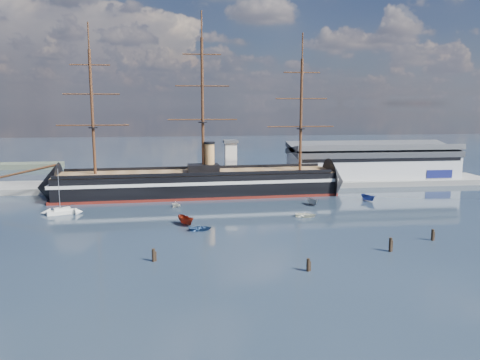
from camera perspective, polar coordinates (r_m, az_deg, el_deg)
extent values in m
plane|color=#1A2531|center=(134.04, -0.96, -3.47)|extent=(600.00, 600.00, 0.00)
cube|color=slate|center=(170.29, 1.11, -0.72)|extent=(180.00, 18.00, 2.00)
cube|color=#B7BABC|center=(185.90, 15.76, 1.96)|extent=(62.00, 20.00, 10.00)
cube|color=#3F4247|center=(185.30, 15.83, 3.68)|extent=(63.00, 21.00, 2.00)
cube|color=silver|center=(165.15, -1.14, 2.13)|extent=(4.00, 4.00, 14.00)
cube|color=#3F4247|center=(164.39, -1.15, 4.72)|extent=(5.00, 5.00, 1.00)
cube|color=black|center=(152.25, -5.22, -0.43)|extent=(88.61, 19.76, 7.00)
cube|color=silver|center=(152.05, -5.22, 0.02)|extent=(90.61, 20.09, 1.00)
cube|color=#5F1912|center=(152.90, -5.20, -1.78)|extent=(90.61, 20.05, 0.90)
cone|color=black|center=(157.92, -22.33, -0.85)|extent=(14.66, 16.27, 15.68)
cone|color=black|center=(160.54, 11.61, -0.18)|extent=(11.66, 16.14, 15.68)
cube|color=brown|center=(151.68, -5.24, 0.91)|extent=(88.55, 18.48, 0.40)
cube|color=black|center=(151.56, -4.49, 1.45)|extent=(10.25, 6.42, 2.50)
cylinder|color=tan|center=(151.22, -3.75, 2.78)|extent=(3.20, 3.20, 9.00)
cylinder|color=#381E0F|center=(158.70, -24.36, 1.00)|extent=(17.77, 1.46, 4.43)
cylinder|color=#381E0F|center=(152.53, -17.56, 7.81)|extent=(0.90, 0.90, 38.00)
cylinder|color=#381E0F|center=(150.15, -4.59, 8.96)|extent=(0.90, 0.90, 42.00)
cylinder|color=#381E0F|center=(154.91, 7.45, 7.81)|extent=(0.90, 0.90, 36.00)
cube|color=silver|center=(135.86, -20.84, -3.69)|extent=(8.11, 4.85, 1.04)
cube|color=silver|center=(135.68, -20.86, -3.35)|extent=(4.48, 3.00, 0.83)
cylinder|color=#B2B2B7|center=(134.78, -21.21, -1.10)|extent=(0.17, 0.17, 11.44)
imported|color=maroon|center=(116.52, -6.59, -5.49)|extent=(7.65, 5.83, 2.91)
imported|color=navy|center=(111.44, -4.86, -6.15)|extent=(1.47, 3.42, 1.58)
imported|color=slate|center=(139.74, 8.81, -3.05)|extent=(6.43, 3.59, 2.43)
imported|color=silver|center=(136.56, -7.80, -3.32)|extent=(5.68, 5.55, 2.03)
imported|color=white|center=(125.22, 7.99, -4.48)|extent=(2.32, 3.70, 1.61)
imported|color=#314284|center=(149.37, 15.33, -2.48)|extent=(6.77, 4.61, 2.54)
cylinder|color=black|center=(91.63, -10.48, -9.73)|extent=(0.64, 0.64, 3.20)
cylinder|color=black|center=(86.05, 8.29, -10.94)|extent=(0.64, 0.64, 3.06)
cylinder|color=black|center=(100.53, 17.82, -8.30)|extent=(0.64, 0.64, 3.59)
cylinder|color=black|center=(111.52, 22.39, -6.83)|extent=(0.64, 0.64, 3.21)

